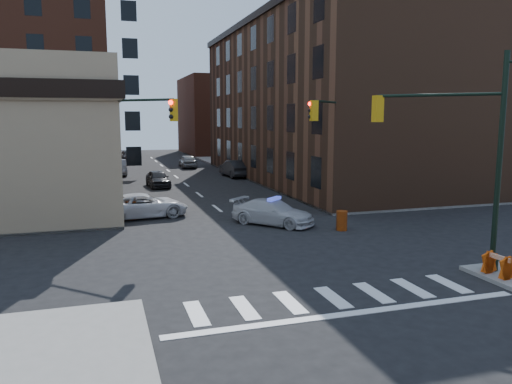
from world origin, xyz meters
TOP-DOWN VIEW (x-y plane):
  - ground at (0.00, 0.00)m, footprint 140.00×140.00m
  - sidewalk_ne at (23.00, 32.75)m, footprint 34.00×54.50m
  - commercial_row_ne at (13.00, 22.50)m, footprint 14.00×34.00m
  - filler_nw at (-16.00, 62.00)m, footprint 20.00×18.00m
  - filler_ne at (14.00, 58.00)m, footprint 16.00×16.00m
  - signal_pole_se at (6.04, -5.52)m, footprint 5.40×5.27m
  - signal_pole_nw at (-5.85, 5.34)m, footprint 3.58×3.67m
  - signal_pole_ne at (5.84, 5.35)m, footprint 3.67×3.58m
  - tree_ne_near at (7.50, 26.00)m, footprint 3.00×3.00m
  - tree_ne_far at (7.50, 34.00)m, footprint 3.00×3.00m
  - police_car at (1.83, 4.36)m, footprint 4.53×4.76m
  - pickup at (-4.74, 8.43)m, footprint 5.38×3.01m
  - parked_car_wnear at (-2.50, 21.20)m, footprint 1.92×4.22m
  - parked_car_wfar at (-5.36, 31.27)m, footprint 1.61×4.62m
  - parked_car_wdeep at (-3.49, 47.38)m, footprint 2.25×4.85m
  - parked_car_enear at (5.50, 26.19)m, footprint 2.09×5.13m
  - parked_car_efar at (2.65, 36.68)m, footprint 1.96×4.52m
  - pedestrian_a at (-10.67, 6.65)m, footprint 0.82×0.65m
  - pedestrian_b at (-10.11, 7.86)m, footprint 0.89×0.76m
  - pedestrian_c at (-11.36, 6.51)m, footprint 1.05×0.94m
  - barrel_road at (4.77, 1.94)m, footprint 0.71×0.71m
  - barrel_bank at (-5.50, 8.03)m, footprint 0.75×0.75m
  - barricade_se_a at (6.40, -7.01)m, footprint 0.59×1.10m
  - barricade_nw_a at (-9.50, 6.37)m, footprint 1.16×0.78m
  - barricade_nw_b at (-11.79, 8.00)m, footprint 1.37×0.74m

SIDE VIEW (x-z plane):
  - ground at x=0.00m, z-range 0.00..0.00m
  - sidewalk_ne at x=23.00m, z-range 0.00..0.15m
  - barrel_road at x=4.77m, z-range 0.00..1.02m
  - barrel_bank at x=-5.50m, z-range 0.00..1.05m
  - barricade_nw_a at x=-9.50m, z-range 0.15..0.95m
  - barricade_se_a at x=6.40m, z-range 0.15..0.95m
  - barricade_nw_b at x=-11.79m, z-range 0.15..1.15m
  - police_car at x=1.83m, z-range 0.00..1.36m
  - parked_car_wdeep at x=-3.49m, z-range 0.00..1.37m
  - parked_car_wnear at x=-2.50m, z-range 0.00..1.40m
  - pickup at x=-4.74m, z-range 0.00..1.42m
  - parked_car_efar at x=2.65m, z-range 0.00..1.52m
  - parked_car_wfar at x=-5.36m, z-range 0.00..1.52m
  - parked_car_enear at x=5.50m, z-range 0.00..1.65m
  - pedestrian_b at x=-10.11m, z-range 0.15..1.73m
  - pedestrian_c at x=-11.36m, z-range 0.15..1.86m
  - pedestrian_a at x=-10.67m, z-range 0.15..2.12m
  - tree_ne_near at x=7.50m, z-range 1.06..5.91m
  - tree_ne_far at x=7.50m, z-range 1.06..5.91m
  - signal_pole_nw at x=-5.85m, z-range 0.34..8.34m
  - signal_pole_ne at x=5.84m, z-range 0.34..8.34m
  - signal_pole_se at x=6.04m, z-range 0.61..8.61m
  - filler_ne at x=14.00m, z-range 0.00..12.00m
  - commercial_row_ne at x=13.00m, z-range 0.00..14.00m
  - filler_nw at x=-16.00m, z-range 0.00..16.00m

